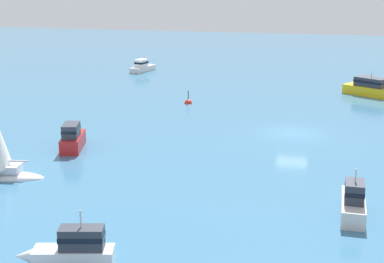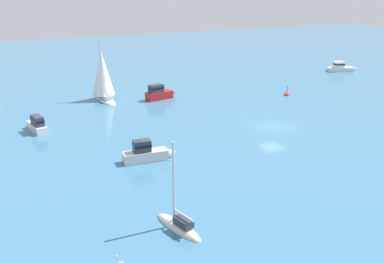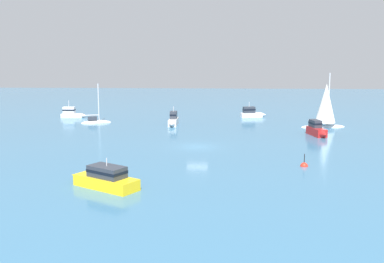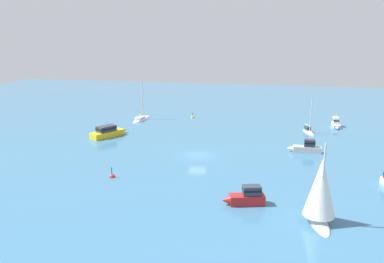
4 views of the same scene
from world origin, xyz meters
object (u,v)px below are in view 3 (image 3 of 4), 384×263
at_px(motor_cruiser_1, 72,113).
at_px(motor_cruiser_4, 252,113).
at_px(yacht_1, 96,122).
at_px(motor_cruiser_5, 173,120).
at_px(motor_cruiser_3, 104,178).
at_px(mooring_buoy, 304,166).
at_px(sailboat, 325,107).
at_px(motor_cruiser_2, 317,130).

relative_size(motor_cruiser_1, motor_cruiser_4, 0.96).
height_order(yacht_1, motor_cruiser_5, yacht_1).
relative_size(motor_cruiser_3, mooring_buoy, 4.17).
xyz_separation_m(yacht_1, motor_cruiser_5, (-12.31, 1.54, 0.57)).
height_order(sailboat, mooring_buoy, sailboat).
bearing_deg(motor_cruiser_3, yacht_1, -42.90).
relative_size(motor_cruiser_5, mooring_buoy, 3.05).
relative_size(motor_cruiser_1, mooring_buoy, 2.65).
xyz_separation_m(motor_cruiser_3, motor_cruiser_5, (-3.15, -32.98, -0.06)).
bearing_deg(motor_cruiser_5, motor_cruiser_2, 69.82).
relative_size(motor_cruiser_1, motor_cruiser_2, 0.94).
bearing_deg(mooring_buoy, yacht_1, -43.70).
distance_m(motor_cruiser_2, yacht_1, 33.72).
bearing_deg(motor_cruiser_4, motor_cruiser_1, 169.83).
bearing_deg(motor_cruiser_3, sailboat, -96.48).
relative_size(yacht_1, motor_cruiser_4, 1.44).
xyz_separation_m(motor_cruiser_3, sailboat, (-25.81, -32.20, 2.18)).
bearing_deg(motor_cruiser_2, yacht_1, -120.74).
bearing_deg(motor_cruiser_5, motor_cruiser_1, -110.54).
xyz_separation_m(motor_cruiser_2, motor_cruiser_4, (7.51, -16.57, -0.10)).
xyz_separation_m(motor_cruiser_3, yacht_1, (9.17, -34.52, -0.62)).
distance_m(motor_cruiser_1, motor_cruiser_4, 30.36).
bearing_deg(motor_cruiser_5, motor_cruiser_3, -4.29).
xyz_separation_m(motor_cruiser_1, mooring_buoy, (-33.04, 31.89, -0.73)).
relative_size(motor_cruiser_2, motor_cruiser_4, 1.02).
bearing_deg(motor_cruiser_3, motor_cruiser_4, -78.40).
bearing_deg(yacht_1, motor_cruiser_4, -0.76).
bearing_deg(motor_cruiser_4, motor_cruiser_3, -123.95).
bearing_deg(motor_cruiser_5, sailboat, 89.19).
bearing_deg(sailboat, yacht_1, 167.85).
height_order(sailboat, motor_cruiser_5, sailboat).
xyz_separation_m(yacht_1, mooring_buoy, (-27.59, 26.37, -0.17)).
height_order(motor_cruiser_2, yacht_1, yacht_1).
bearing_deg(motor_cruiser_5, mooring_buoy, 32.76).
relative_size(motor_cruiser_3, motor_cruiser_4, 1.52).
relative_size(motor_cruiser_2, motor_cruiser_3, 0.67).
bearing_deg(motor_cruiser_2, motor_cruiser_1, -126.09).
height_order(motor_cruiser_1, mooring_buoy, motor_cruiser_1).
height_order(motor_cruiser_1, motor_cruiser_5, motor_cruiser_1).
height_order(motor_cruiser_2, motor_cruiser_4, motor_cruiser_4).
bearing_deg(mooring_buoy, motor_cruiser_2, -105.75).
distance_m(motor_cruiser_4, motor_cruiser_5, 15.30).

